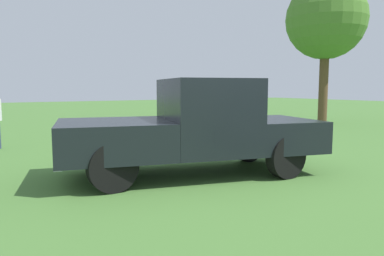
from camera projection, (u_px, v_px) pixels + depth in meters
name	position (u px, v px, depth m)	size (l,w,h in m)	color
ground_plane	(214.00, 176.00, 6.98)	(80.00, 80.00, 0.00)	#477533
pickup_truck	(198.00, 125.00, 7.04)	(5.22, 3.07, 1.83)	black
tree_back_left	(326.00, 20.00, 17.17)	(3.72, 3.72, 6.72)	brown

